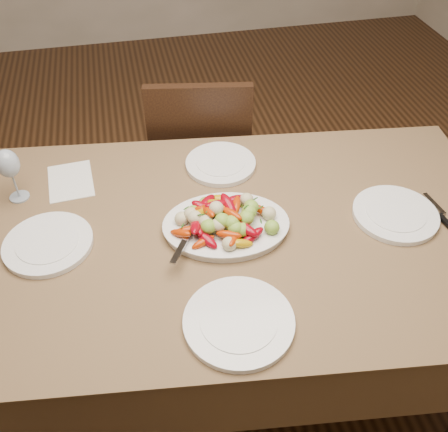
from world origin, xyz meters
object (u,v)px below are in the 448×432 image
chair_far (201,158)px  wine_glass (11,174)px  dining_table (224,303)px  serving_platter (226,227)px  plate_far (221,164)px  plate_right (395,214)px  plate_left (48,244)px  plate_near (239,322)px

chair_far → wine_glass: 0.93m
dining_table → chair_far: chair_far is taller
serving_platter → wine_glass: wine_glass is taller
serving_platter → plate_far: serving_platter is taller
dining_table → plate_right: plate_right is taller
dining_table → plate_left: size_ratio=6.79×
serving_platter → plate_left: (-0.55, 0.05, -0.00)m
plate_left → plate_far: 0.66m
serving_platter → plate_right: bearing=-6.0°
dining_table → plate_left: plate_left is taller
plate_near → dining_table: bearing=84.0°
plate_left → wine_glass: 0.29m
serving_platter → wine_glass: size_ratio=1.88×
serving_platter → plate_near: bearing=-97.1°
plate_right → dining_table: bearing=174.3°
dining_table → wine_glass: (-0.64, 0.30, 0.48)m
plate_left → wine_glass: bearing=112.4°
wine_glass → plate_right: bearing=-16.6°
dining_table → plate_far: bearing=79.8°
plate_left → plate_near: 0.64m
dining_table → wine_glass: wine_glass is taller
plate_far → wine_glass: (-0.70, -0.03, 0.09)m
plate_far → plate_near: size_ratio=0.86×
chair_far → plate_left: bearing=60.3°
dining_table → plate_near: size_ratio=6.22×
serving_platter → wine_glass: 0.72m
dining_table → plate_left: 0.67m
chair_far → serving_platter: size_ratio=2.46×
serving_platter → dining_table: bearing=-161.9°
plate_far → plate_near: bearing=-98.1°
dining_table → plate_left: (-0.54, 0.05, 0.39)m
plate_right → plate_far: (-0.50, 0.39, 0.00)m
chair_far → plate_right: 1.01m
dining_table → chair_far: bearing=85.6°
plate_left → plate_far: same height
plate_left → plate_near: bearing=-38.6°
dining_table → chair_far: size_ratio=1.94×
wine_glass → dining_table: bearing=-25.2°
dining_table → wine_glass: 0.86m
plate_far → wine_glass: size_ratio=1.25×
plate_near → serving_platter: bearing=82.9°
chair_far → wine_glass: size_ratio=4.64×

